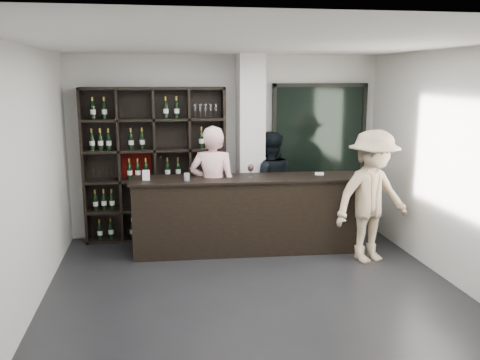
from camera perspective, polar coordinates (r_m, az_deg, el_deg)
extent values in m
cube|color=black|center=(6.07, 2.16, -13.46)|extent=(5.00, 5.50, 0.01)
cube|color=silver|center=(8.06, 1.18, 3.66)|extent=(0.40, 0.40, 2.90)
cube|color=black|center=(8.58, 8.83, 3.66)|extent=(1.60, 0.08, 2.10)
cube|color=black|center=(8.58, 8.83, 3.66)|extent=(1.48, 0.02, 1.98)
cube|color=black|center=(7.51, 0.91, -4.00)|extent=(3.32, 0.62, 1.09)
cube|color=black|center=(7.38, 0.92, 0.19)|extent=(3.40, 0.70, 0.03)
imported|color=beige|center=(7.45, -3.05, -1.04)|extent=(0.77, 0.60, 1.87)
imported|color=black|center=(8.16, 3.31, -0.51)|extent=(0.87, 0.70, 1.71)
imported|color=tan|center=(7.25, 14.61, -1.84)|extent=(1.34, 1.00, 1.85)
cylinder|color=silver|center=(7.16, -6.00, 0.34)|extent=(0.10, 0.10, 0.11)
cube|color=white|center=(7.68, 8.90, 0.70)|extent=(0.16, 0.16, 0.02)
cube|color=white|center=(7.27, -10.51, 0.53)|extent=(0.10, 0.06, 0.14)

